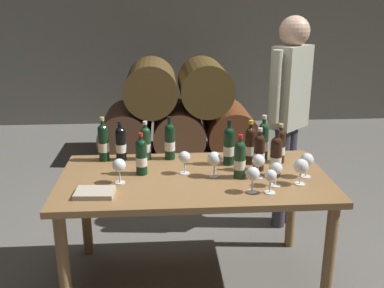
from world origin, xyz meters
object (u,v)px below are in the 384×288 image
object	(u,v)px
wine_glass_4	(301,167)
wine_glass_7	(276,169)
wine_bottle_8	(240,159)
dining_table	(194,189)
wine_glass_5	(119,166)
wine_glass_1	(271,177)
wine_bottle_6	(229,145)
wine_bottle_3	(141,156)
wine_bottle_1	(259,152)
wine_glass_0	(253,174)
wine_bottle_4	(146,143)
wine_bottle_11	(250,145)
tasting_notebook	(95,193)
wine_bottle_2	(121,143)
wine_bottle_10	(170,141)
wine_bottle_7	(263,141)
wine_glass_2	(184,158)
wine_glass_8	(307,160)
sommelier_presenting	(289,104)
wine_bottle_9	(103,142)
wine_glass_6	(214,159)
wine_bottle_5	(276,156)
wine_bottle_0	(280,146)
wine_glass_3	(259,161)

from	to	relation	value
wine_glass_4	wine_glass_7	bearing A→B (deg)	-174.97
wine_glass_4	wine_bottle_8	bearing A→B (deg)	159.46
dining_table	wine_glass_5	distance (m)	0.51
wine_glass_1	wine_glass_4	xyz separation A→B (m)	(0.21, 0.11, 0.01)
wine_bottle_6	wine_glass_7	world-z (taller)	wine_bottle_6
wine_bottle_3	wine_bottle_1	bearing A→B (deg)	1.34
wine_bottle_3	wine_glass_0	distance (m)	0.73
wine_bottle_4	wine_bottle_8	distance (m)	0.71
wine_bottle_4	wine_bottle_11	world-z (taller)	wine_bottle_11
wine_glass_4	tasting_notebook	xyz separation A→B (m)	(-1.22, -0.07, -0.10)
wine_bottle_8	wine_glass_0	world-z (taller)	wine_bottle_8
dining_table	wine_bottle_2	xyz separation A→B (m)	(-0.48, 0.33, 0.21)
wine_glass_1	wine_bottle_1	bearing A→B (deg)	88.49
wine_bottle_8	wine_glass_7	distance (m)	0.24
wine_bottle_10	wine_bottle_1	bearing A→B (deg)	-24.13
wine_glass_4	wine_glass_7	world-z (taller)	wine_glass_4
wine_bottle_7	wine_glass_2	world-z (taller)	wine_bottle_7
wine_bottle_2	wine_glass_8	xyz separation A→B (m)	(1.19, -0.39, -0.01)
wine_bottle_2	wine_glass_4	distance (m)	1.22
wine_bottle_4	sommelier_presenting	distance (m)	1.20
wine_bottle_9	wine_glass_2	size ratio (longest dim) A/B	2.06
dining_table	wine_bottle_10	world-z (taller)	wine_bottle_10
wine_bottle_8	wine_glass_7	world-z (taller)	wine_bottle_8
wine_glass_4	wine_bottle_7	bearing A→B (deg)	106.11
sommelier_presenting	wine_glass_6	bearing A→B (deg)	-131.88
wine_glass_8	wine_bottle_9	bearing A→B (deg)	163.15
wine_bottle_5	tasting_notebook	xyz separation A→B (m)	(-1.10, -0.21, -0.12)
wine_glass_0	wine_bottle_4	bearing A→B (deg)	136.17
wine_bottle_0	wine_bottle_9	size ratio (longest dim) A/B	0.88
wine_bottle_9	wine_glass_5	bearing A→B (deg)	-71.11
sommelier_presenting	wine_glass_4	bearing A→B (deg)	-100.81
wine_glass_3	wine_glass_6	size ratio (longest dim) A/B	0.95
wine_glass_7	wine_bottle_3	bearing A→B (deg)	163.02
wine_bottle_3	wine_glass_7	distance (m)	0.85
wine_bottle_11	wine_glass_4	bearing A→B (deg)	-57.92
wine_glass_0	wine_glass_2	world-z (taller)	wine_glass_0
wine_glass_2	wine_bottle_8	bearing A→B (deg)	-15.13
wine_bottle_11	wine_glass_2	world-z (taller)	wine_bottle_11
wine_glass_2	tasting_notebook	xyz separation A→B (m)	(-0.53, -0.30, -0.09)
wine_bottle_5	wine_glass_2	xyz separation A→B (m)	(-0.57, 0.08, -0.03)
wine_bottle_4	wine_glass_5	distance (m)	0.44
wine_glass_3	wine_bottle_7	bearing A→B (deg)	72.88
wine_bottle_9	wine_glass_4	distance (m)	1.33
wine_bottle_3	wine_glass_2	xyz separation A→B (m)	(0.27, -0.01, -0.01)
wine_bottle_9	wine_glass_7	size ratio (longest dim) A/B	2.08
wine_bottle_9	wine_bottle_3	bearing A→B (deg)	-45.49
sommelier_presenting	wine_bottle_2	bearing A→B (deg)	-162.14
wine_bottle_6	tasting_notebook	world-z (taller)	wine_bottle_6
wine_bottle_7	wine_glass_3	bearing A→B (deg)	-107.12
dining_table	wine_glass_2	distance (m)	0.21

